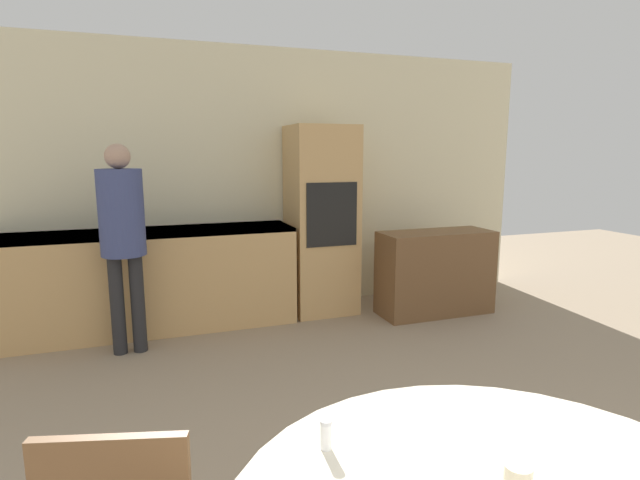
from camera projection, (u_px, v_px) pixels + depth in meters
The scene contains 6 objects.
wall_back at pixel (245, 182), 4.96m from camera, with size 6.28×0.05×2.60m.
kitchen_counter at pixel (147, 279), 4.47m from camera, with size 2.63×0.60×0.91m.
oven_unit at pixel (321, 220), 4.94m from camera, with size 0.63×0.59×1.84m.
sideboard at pixel (435, 273), 4.94m from camera, with size 1.13×0.45×0.83m.
person_standing at pixel (122, 226), 3.85m from camera, with size 0.34×0.34×1.65m.
salt_shaker at pixel (326, 434), 1.40m from camera, with size 0.03×0.03×0.09m.
Camera 1 is at (-0.96, 0.24, 1.59)m, focal length 28.00 mm.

